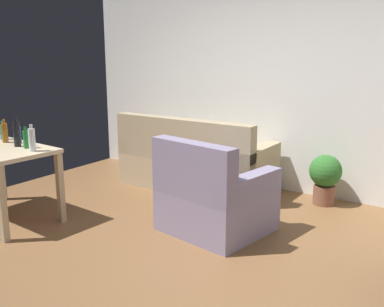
# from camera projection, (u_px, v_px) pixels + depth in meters

# --- Properties ---
(ground_plane) EXTENTS (5.20, 4.40, 0.02)m
(ground_plane) POSITION_uv_depth(u_px,v_px,m) (152.00, 244.00, 4.07)
(ground_plane) COLOR brown
(wall_rear) EXTENTS (5.20, 0.10, 2.70)m
(wall_rear) POSITION_uv_depth(u_px,v_px,m) (261.00, 79.00, 5.54)
(wall_rear) COLOR white
(wall_rear) RESTS_ON ground_plane
(couch) EXTENTS (1.89, 0.84, 0.92)m
(couch) POSITION_uv_depth(u_px,v_px,m) (194.00, 164.00, 5.61)
(couch) COLOR tan
(couch) RESTS_ON ground_plane
(potted_plant) EXTENTS (0.36, 0.36, 0.57)m
(potted_plant) POSITION_uv_depth(u_px,v_px,m) (325.00, 176.00, 5.01)
(potted_plant) COLOR brown
(potted_plant) RESTS_ON ground_plane
(armchair) EXTENTS (1.02, 0.97, 0.92)m
(armchair) POSITION_uv_depth(u_px,v_px,m) (213.00, 199.00, 4.26)
(armchair) COLOR gray
(armchair) RESTS_ON ground_plane
(bottle_tall) EXTENTS (0.06, 0.06, 0.20)m
(bottle_tall) POSITION_uv_depth(u_px,v_px,m) (3.00, 132.00, 4.84)
(bottle_tall) COLOR teal
(bottle_tall) RESTS_ON desk
(bottle_amber) EXTENTS (0.06, 0.06, 0.24)m
(bottle_amber) POSITION_uv_depth(u_px,v_px,m) (5.00, 132.00, 4.68)
(bottle_amber) COLOR #9E6019
(bottle_amber) RESTS_ON desk
(bottle_blue) EXTENTS (0.06, 0.06, 0.22)m
(bottle_blue) POSITION_uv_depth(u_px,v_px,m) (18.00, 134.00, 4.65)
(bottle_blue) COLOR #2347A3
(bottle_blue) RESTS_ON desk
(bottle_dark) EXTENTS (0.07, 0.07, 0.29)m
(bottle_dark) POSITION_uv_depth(u_px,v_px,m) (17.00, 134.00, 4.48)
(bottle_dark) COLOR black
(bottle_dark) RESTS_ON desk
(bottle_green) EXTENTS (0.05, 0.05, 0.22)m
(bottle_green) POSITION_uv_depth(u_px,v_px,m) (26.00, 139.00, 4.41)
(bottle_green) COLOR #1E722D
(bottle_green) RESTS_ON desk
(bottle_clear) EXTENTS (0.06, 0.06, 0.26)m
(bottle_clear) POSITION_uv_depth(u_px,v_px,m) (32.00, 140.00, 4.27)
(bottle_clear) COLOR silver
(bottle_clear) RESTS_ON desk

